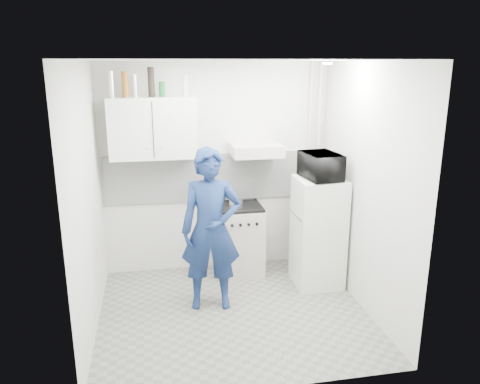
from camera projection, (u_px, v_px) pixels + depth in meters
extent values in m
plane|color=#56574E|center=(234.00, 312.00, 4.99)|extent=(2.80, 2.80, 0.00)
plane|color=white|center=(233.00, 60.00, 4.30)|extent=(2.80, 2.80, 0.00)
plane|color=beige|center=(216.00, 169.00, 5.83)|extent=(2.80, 0.00, 2.80)
plane|color=beige|center=(87.00, 203.00, 4.40)|extent=(0.00, 2.60, 2.60)
plane|color=beige|center=(365.00, 189.00, 4.90)|extent=(0.00, 2.60, 2.60)
imported|color=navy|center=(211.00, 230.00, 4.93)|extent=(0.68, 0.49, 1.75)
cube|color=#B9AF9F|center=(240.00, 240.00, 5.88)|extent=(0.53, 0.53, 0.85)
cube|color=silver|center=(318.00, 232.00, 5.50)|extent=(0.55, 0.55, 1.30)
cube|color=black|center=(240.00, 206.00, 5.76)|extent=(0.51, 0.51, 0.03)
cylinder|color=silver|center=(236.00, 203.00, 5.68)|extent=(0.17, 0.17, 0.09)
imported|color=black|center=(321.00, 166.00, 5.28)|extent=(0.57, 0.42, 0.30)
cylinder|color=silver|center=(111.00, 85.00, 5.18)|extent=(0.07, 0.07, 0.29)
cylinder|color=brown|center=(125.00, 84.00, 5.20)|extent=(0.07, 0.07, 0.29)
cylinder|color=silver|center=(135.00, 86.00, 5.23)|extent=(0.06, 0.06, 0.25)
cylinder|color=black|center=(151.00, 82.00, 5.25)|extent=(0.07, 0.07, 0.33)
cylinder|color=#144C1E|center=(162.00, 89.00, 5.29)|extent=(0.07, 0.07, 0.17)
cylinder|color=#B2B7BC|center=(185.00, 86.00, 5.33)|extent=(0.06, 0.06, 0.24)
cube|color=silver|center=(153.00, 128.00, 5.38)|extent=(1.00, 0.35, 0.70)
cube|color=#B9AF9F|center=(256.00, 150.00, 5.60)|extent=(0.60, 0.50, 0.14)
cube|color=white|center=(216.00, 177.00, 5.84)|extent=(2.74, 0.03, 0.60)
cylinder|color=#B9AF9F|center=(317.00, 166.00, 5.99)|extent=(0.05, 0.05, 2.60)
cylinder|color=#B9AF9F|center=(308.00, 166.00, 5.97)|extent=(0.04, 0.04, 2.60)
cylinder|color=white|center=(327.00, 63.00, 4.68)|extent=(0.10, 0.10, 0.02)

